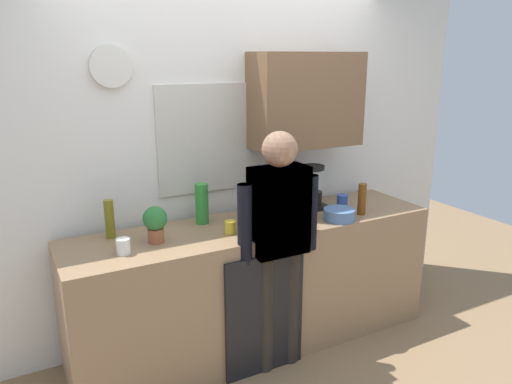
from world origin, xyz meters
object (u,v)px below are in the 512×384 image
mixing_bowl (339,215)px  bottle_green_wine (289,197)px  potted_plant (155,222)px  bottle_olive_oil (110,219)px  bottle_amber_beer (362,199)px  cup_blue_mug (342,201)px  coffee_maker (310,189)px  person_guest (279,233)px  cup_white_mug (123,246)px  bottle_red_vinegar (248,207)px  cup_yellow_cup (230,227)px  bottle_clear_soda (202,204)px  person_at_sink (279,233)px

mixing_bowl → bottle_green_wine: bearing=140.3°
potted_plant → bottle_olive_oil: bearing=137.5°
bottle_amber_beer → potted_plant: bearing=173.5°
cup_blue_mug → potted_plant: potted_plant is taller
coffee_maker → person_guest: (-0.54, -0.44, -0.12)m
bottle_olive_oil → person_guest: 1.07m
cup_white_mug → bottle_red_vinegar: bearing=10.5°
bottle_red_vinegar → mixing_bowl: bottle_red_vinegar is taller
bottle_green_wine → cup_yellow_cup: size_ratio=3.53×
bottle_amber_beer → cup_blue_mug: size_ratio=2.30×
cup_yellow_cup → bottle_green_wine: bearing=12.3°
coffee_maker → potted_plant: 1.26m
coffee_maker → bottle_green_wine: size_ratio=1.10×
cup_blue_mug → person_guest: (-0.75, -0.32, -0.02)m
potted_plant → bottle_amber_beer: bearing=-6.5°
mixing_bowl → cup_blue_mug: bearing=48.1°
bottle_clear_soda → person_at_sink: size_ratio=0.17×
bottle_amber_beer → cup_yellow_cup: size_ratio=2.71×
bottle_clear_soda → cup_white_mug: (-0.61, -0.29, -0.09)m
coffee_maker → cup_yellow_cup: size_ratio=3.88×
coffee_maker → bottle_red_vinegar: size_ratio=1.50×
bottle_red_vinegar → bottle_amber_beer: (0.81, -0.24, 0.01)m
coffee_maker → bottle_olive_oil: (-1.48, 0.06, -0.02)m
bottle_red_vinegar → cup_white_mug: size_ratio=2.32×
cup_blue_mug → coffee_maker: bearing=148.5°
bottle_olive_oil → person_at_sink: (0.94, -0.50, -0.10)m
bottle_amber_beer → cup_white_mug: bottle_amber_beer is taller
bottle_red_vinegar → bottle_amber_beer: bearing=-16.5°
cup_white_mug → person_at_sink: (0.93, -0.19, -0.02)m
bottle_red_vinegar → cup_white_mug: (-0.90, -0.17, -0.06)m
person_at_sink → potted_plant: bearing=155.1°
bottle_amber_beer → mixing_bowl: size_ratio=1.05×
bottle_green_wine → potted_plant: 0.98m
coffee_maker → bottle_amber_beer: size_ratio=1.43×
cup_yellow_cup → person_at_sink: size_ratio=0.05×
bottle_red_vinegar → bottle_olive_oil: bottle_olive_oil is taller
cup_blue_mug → potted_plant: size_ratio=0.43×
coffee_maker → bottle_clear_soda: bearing=176.9°
coffee_maker → cup_yellow_cup: 0.82m
cup_white_mug → mixing_bowl: 1.49m
coffee_maker → bottle_olive_oil: size_ratio=1.32×
bottle_olive_oil → cup_blue_mug: bearing=-6.2°
coffee_maker → person_guest: person_guest is taller
bottle_amber_beer → bottle_clear_soda: (-1.09, 0.37, 0.02)m
bottle_olive_oil → bottle_amber_beer: 1.75m
bottle_clear_soda → person_at_sink: bearing=-56.7°
cup_blue_mug → cup_white_mug: bearing=-175.9°
bottle_red_vinegar → bottle_olive_oil: size_ratio=0.88×
bottle_amber_beer → cup_yellow_cup: 1.02m
cup_yellow_cup → bottle_clear_soda: bearing=106.5°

